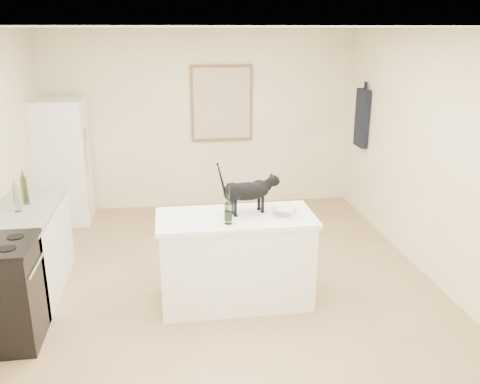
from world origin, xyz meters
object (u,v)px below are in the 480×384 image
stove (2,295)px  black_cat (247,194)px  glass_bowl (284,212)px  fridge (62,162)px  wine_bottle (228,206)px

stove → black_cat: size_ratio=1.60×
black_cat → glass_bowl: black_cat is taller
fridge → wine_bottle: bearing=-54.4°
black_cat → glass_bowl: (0.34, -0.11, -0.17)m
stove → wine_bottle: (1.96, 0.21, 0.62)m
black_cat → wine_bottle: 0.32m
wine_bottle → glass_bowl: size_ratio=1.38×
black_cat → wine_bottle: size_ratio=1.69×
stove → wine_bottle: bearing=6.2°
stove → black_cat: (2.16, 0.46, 0.65)m
black_cat → stove: bearing=177.4°
black_cat → wine_bottle: bearing=-144.5°
fridge → wine_bottle: fridge is taller
fridge → black_cat: 3.31m
black_cat → glass_bowl: 0.40m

